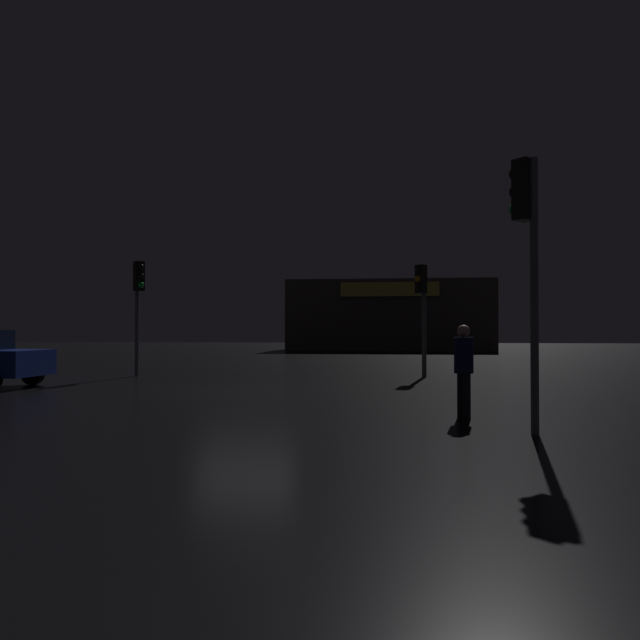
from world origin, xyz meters
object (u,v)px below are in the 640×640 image
traffic_signal_opposite (527,230)px  store_building (390,316)px  pedestrian (464,364)px  traffic_signal_main (138,293)px  traffic_signal_cross_left (422,298)px

traffic_signal_opposite → store_building: bearing=93.1°
store_building → traffic_signal_opposite: bearing=-86.9°
pedestrian → traffic_signal_main: bearing=137.5°
store_building → traffic_signal_opposite: (2.14, -39.64, 0.40)m
traffic_signal_cross_left → store_building: bearing=92.2°
store_building → traffic_signal_main: size_ratio=4.01×
traffic_signal_main → traffic_signal_opposite: (10.57, -10.47, 0.27)m
store_building → traffic_signal_cross_left: store_building is taller
traffic_signal_main → traffic_signal_cross_left: traffic_signal_main is taller
traffic_signal_main → traffic_signal_cross_left: (9.53, 0.57, -0.21)m
traffic_signal_main → traffic_signal_opposite: 14.88m
store_building → traffic_signal_main: (-8.43, -29.17, 0.13)m
traffic_signal_main → traffic_signal_opposite: traffic_signal_opposite is taller
pedestrian → traffic_signal_cross_left: bearing=91.5°
pedestrian → traffic_signal_opposite: bearing=-62.4°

